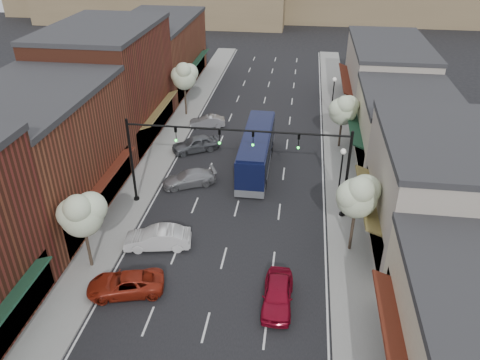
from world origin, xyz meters
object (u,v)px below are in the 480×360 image
at_px(tree_left_near, 82,213).
at_px(parked_car_e, 207,122).
at_px(signal_mast_left, 161,151).
at_px(red_hatchback, 278,294).
at_px(coach_bus, 257,150).
at_px(lamp_post_far, 333,90).
at_px(tree_right_far, 344,109).
at_px(signal_mast_right, 315,160).
at_px(lamp_post_near, 342,166).
at_px(parked_car_c, 189,178).
at_px(tree_left_far, 184,75).
at_px(tree_right_near, 358,195).
at_px(parked_car_d, 195,144).
at_px(parked_car_b, 158,238).
at_px(parked_car_a, 125,284).

xyz_separation_m(tree_left_near, parked_car_e, (2.94, 23.18, -3.61)).
distance_m(signal_mast_left, red_hatchback, 14.03).
bearing_deg(coach_bus, lamp_post_far, 61.95).
bearing_deg(tree_right_far, coach_bus, -145.96).
distance_m(signal_mast_right, lamp_post_far, 20.19).
bearing_deg(tree_right_far, parked_car_e, 166.90).
bearing_deg(lamp_post_near, lamp_post_far, 90.00).
bearing_deg(signal_mast_right, tree_right_far, 77.15).
bearing_deg(parked_car_c, lamp_post_far, 119.57).
height_order(lamp_post_far, parked_car_c, lamp_post_far).
height_order(signal_mast_right, tree_left_far, signal_mast_right).
distance_m(lamp_post_far, parked_car_c, 21.08).
bearing_deg(lamp_post_far, tree_right_near, -88.70).
xyz_separation_m(parked_car_d, parked_car_e, (-0.01, 5.80, -0.15)).
height_order(signal_mast_left, tree_left_far, signal_mast_left).
bearing_deg(signal_mast_right, parked_car_b, -152.11).
distance_m(tree_right_near, tree_left_far, 27.56).
bearing_deg(lamp_post_near, tree_right_near, -85.23).
distance_m(tree_right_near, parked_car_e, 23.85).
distance_m(signal_mast_right, parked_car_b, 12.23).
height_order(tree_right_far, parked_car_d, tree_right_far).
height_order(signal_mast_left, parked_car_a, signal_mast_left).
bearing_deg(parked_car_b, parked_car_a, -18.81).
bearing_deg(tree_left_far, parked_car_c, -75.65).
xyz_separation_m(tree_left_near, parked_car_d, (2.95, 17.38, -3.46)).
height_order(tree_left_far, red_hatchback, tree_left_far).
relative_size(signal_mast_left, lamp_post_near, 1.85).
distance_m(signal_mast_left, tree_right_far, 18.39).
relative_size(tree_left_far, parked_car_b, 1.37).
bearing_deg(signal_mast_left, parked_car_d, 88.02).
xyz_separation_m(signal_mast_left, parked_car_b, (1.00, -5.42, -3.88)).
relative_size(parked_car_d, parked_car_e, 1.20).
distance_m(signal_mast_right, tree_left_near, 16.05).
bearing_deg(lamp_post_near, parked_car_d, 152.49).
distance_m(tree_right_near, parked_car_c, 15.08).
bearing_deg(lamp_post_near, red_hatchback, -108.24).
relative_size(signal_mast_right, parked_car_e, 2.22).
bearing_deg(tree_left_near, parked_car_c, 70.90).
height_order(tree_left_near, coach_bus, tree_left_near).
distance_m(tree_right_near, tree_left_near, 17.08).
bearing_deg(signal_mast_left, tree_right_near, -16.19).
height_order(coach_bus, parked_car_a, coach_bus).
distance_m(tree_right_far, parked_car_a, 25.99).
bearing_deg(parked_car_b, tree_left_far, 178.38).
height_order(tree_left_far, parked_car_d, tree_left_far).
bearing_deg(coach_bus, tree_left_near, -121.31).
relative_size(lamp_post_near, parked_car_e, 1.20).
height_order(signal_mast_right, parked_car_e, signal_mast_right).
xyz_separation_m(lamp_post_near, parked_car_d, (-13.10, 6.82, -2.25)).
relative_size(tree_left_far, parked_car_d, 1.37).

